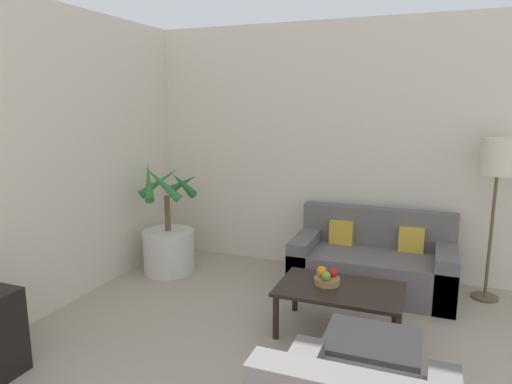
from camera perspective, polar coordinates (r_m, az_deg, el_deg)
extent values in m
cube|color=beige|center=(4.97, 22.42, 4.53)|extent=(7.97, 0.06, 2.70)
cylinder|color=beige|center=(5.17, -10.83, -7.28)|extent=(0.56, 0.56, 0.47)
cylinder|color=brown|center=(5.05, -11.00, -2.65)|extent=(0.06, 0.06, 0.39)
cone|color=#2D7533|center=(4.88, -9.12, 0.97)|extent=(0.10, 0.46, 0.37)
cone|color=#2D7533|center=(5.13, -9.20, 1.05)|extent=(0.50, 0.25, 0.30)
cone|color=#2D7533|center=(5.18, -12.02, 1.25)|extent=(0.36, 0.45, 0.33)
cone|color=#2D7533|center=(4.97, -13.28, 1.27)|extent=(0.34, 0.41, 0.41)
cone|color=#2D7533|center=(4.81, -11.68, 1.09)|extent=(0.44, 0.23, 0.42)
cube|color=#605B5B|center=(4.74, 14.24, -9.63)|extent=(1.55, 0.79, 0.39)
cube|color=#605B5B|center=(4.93, 14.92, -4.14)|extent=(1.55, 0.16, 0.39)
cube|color=#605B5B|center=(4.84, 6.26, -8.17)|extent=(0.20, 0.79, 0.51)
cube|color=#605B5B|center=(4.70, 22.55, -9.57)|extent=(0.20, 0.79, 0.51)
cube|color=gold|center=(4.88, 10.64, -5.00)|extent=(0.24, 0.12, 0.24)
cube|color=gold|center=(4.81, 18.85, -5.65)|extent=(0.24, 0.12, 0.24)
cylinder|color=brown|center=(5.00, 26.66, -11.65)|extent=(0.24, 0.24, 0.03)
cylinder|color=brown|center=(4.81, 27.28, -5.00)|extent=(0.03, 0.03, 1.18)
cylinder|color=beige|center=(4.68, 28.09, 3.94)|extent=(0.32, 0.32, 0.33)
cylinder|color=black|center=(3.74, 2.49, -15.35)|extent=(0.05, 0.05, 0.36)
cylinder|color=black|center=(3.59, 16.85, -17.06)|extent=(0.05, 0.05, 0.36)
cylinder|color=black|center=(4.20, 4.90, -12.28)|extent=(0.05, 0.05, 0.36)
cylinder|color=black|center=(4.07, 17.49, -13.60)|extent=(0.05, 0.05, 0.36)
cube|color=black|center=(3.79, 10.44, -11.89)|extent=(0.99, 0.62, 0.03)
cylinder|color=#997A4C|center=(3.83, 8.87, -10.92)|extent=(0.21, 0.21, 0.05)
sphere|color=red|center=(3.83, 9.62, -9.90)|extent=(0.07, 0.07, 0.07)
sphere|color=olive|center=(3.75, 8.76, -10.34)|extent=(0.07, 0.07, 0.07)
sphere|color=orange|center=(3.83, 8.23, -9.77)|extent=(0.09, 0.09, 0.09)
cube|color=#605B5B|center=(3.23, 14.18, -20.18)|extent=(0.60, 0.51, 0.38)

